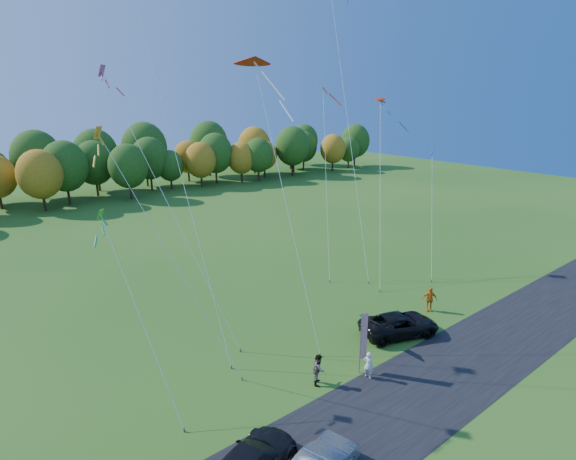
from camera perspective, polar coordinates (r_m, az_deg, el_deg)
ground at (r=28.06m, az=7.97°, el=-16.69°), size 160.00×160.00×0.00m
asphalt_strip at (r=26.01m, az=14.74°, el=-20.14°), size 90.00×6.00×0.01m
tree_line at (r=74.53m, az=-24.15°, el=3.35°), size 116.00×12.00×10.00m
black_suv at (r=31.44m, az=13.95°, el=-11.56°), size 5.85×4.20×1.48m
person_tailgate_a at (r=26.79m, az=10.19°, el=-16.51°), size 0.53×0.67×1.62m
person_tailgate_b at (r=25.99m, az=3.92°, el=-17.20°), size 1.08×1.09×1.77m
person_east at (r=35.14m, az=17.53°, el=-8.37°), size 1.10×1.09×1.87m
feather_flag at (r=26.44m, az=9.53°, el=-13.10°), size 0.51×0.09×3.82m
kite_delta_blue at (r=27.96m, az=-16.24°, el=17.34°), size 3.35×12.25×31.77m
kite_parafoil_orange at (r=41.21m, az=7.56°, el=13.81°), size 6.39×11.35×27.14m
kite_delta_red at (r=28.32m, az=-0.63°, el=5.65°), size 2.52×8.76×18.94m
kite_parafoil_rainbow at (r=40.47m, az=11.63°, el=5.29°), size 8.95×8.01×15.47m
kite_diamond_yellow at (r=24.42m, az=-14.24°, el=-4.07°), size 5.43×5.34×14.26m
kite_diamond_green at (r=23.62m, az=-18.28°, el=-10.39°), size 1.42×6.74×10.12m
kite_diamond_white at (r=39.90m, az=4.87°, el=6.31°), size 4.80×6.51×16.98m
kite_diamond_pink at (r=28.49m, az=-14.51°, el=2.23°), size 4.61×8.93×17.51m
kite_diamond_blue_low at (r=41.62m, az=17.80°, el=1.90°), size 4.65×4.41×11.07m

